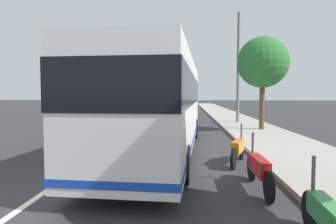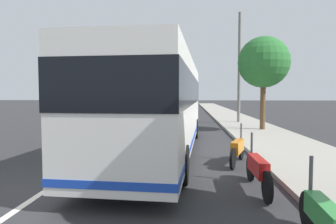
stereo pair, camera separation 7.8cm
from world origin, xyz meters
TOP-DOWN VIEW (x-y plane):
  - ground_plane at (0.00, 0.00)m, footprint 220.00×220.00m
  - sidewalk_curb at (10.00, -7.44)m, footprint 110.00×3.60m
  - lane_divider_line at (10.00, 0.00)m, footprint 110.00×0.16m
  - coach_bus at (4.65, -2.26)m, footprint 12.29×3.30m
  - motorcycle_nearest_curb at (-2.38, -5.27)m, footprint 2.14×0.32m
  - motorcycle_by_tree at (0.37, -4.97)m, footprint 2.29×0.25m
  - motorcycle_angled at (2.97, -4.93)m, footprint 2.03×0.79m
  - car_oncoming at (37.39, -2.12)m, footprint 4.44×1.98m
  - car_behind_bus at (29.54, -2.25)m, footprint 4.06×2.03m
  - car_far_distant at (26.50, 1.70)m, footprint 4.24×1.97m
  - car_ahead_same_lane at (45.90, -2.78)m, footprint 4.11×2.02m
  - roadside_tree_mid_block at (11.61, -7.84)m, footprint 3.09×3.09m
  - utility_pole at (16.37, -7.20)m, footprint 0.23×0.23m

SIDE VIEW (x-z plane):
  - ground_plane at x=0.00m, z-range 0.00..0.00m
  - lane_divider_line at x=10.00m, z-range 0.00..0.01m
  - sidewalk_curb at x=10.00m, z-range 0.00..0.14m
  - motorcycle_nearest_curb at x=-2.38m, z-range -0.16..1.11m
  - motorcycle_angled at x=2.97m, z-range -0.15..1.12m
  - motorcycle_by_tree at x=0.37m, z-range -0.15..1.14m
  - car_behind_bus at x=29.54m, z-range -0.03..1.40m
  - car_ahead_same_lane at x=45.90m, z-range -0.05..1.42m
  - car_far_distant at x=26.50m, z-range -0.05..1.47m
  - car_oncoming at x=37.39m, z-range -0.04..1.47m
  - coach_bus at x=4.65m, z-range 0.24..3.70m
  - roadside_tree_mid_block at x=11.61m, z-range 1.31..7.07m
  - utility_pole at x=16.37m, z-range 0.00..8.54m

